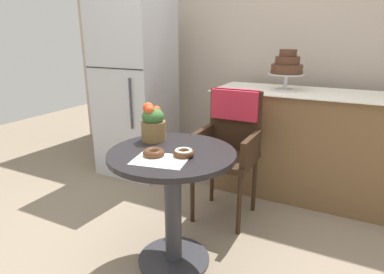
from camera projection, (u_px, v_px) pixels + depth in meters
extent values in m
plane|color=gray|center=(174.00, 260.00, 2.02)|extent=(8.00, 8.00, 0.00)
cube|color=#B2A393|center=(265.00, 34.00, 3.19)|extent=(4.80, 0.10, 2.70)
cylinder|color=black|center=(172.00, 154.00, 1.81)|extent=(0.72, 0.72, 0.03)
cylinder|color=#333338|center=(173.00, 211.00, 1.92)|extent=(0.10, 0.10, 0.69)
cylinder|color=#333338|center=(174.00, 259.00, 2.02)|extent=(0.44, 0.44, 0.02)
cube|color=#332114|center=(225.00, 159.00, 2.38)|extent=(0.42, 0.42, 0.04)
cube|color=#332114|center=(235.00, 120.00, 2.47)|extent=(0.40, 0.04, 0.46)
cube|color=#332114|center=(202.00, 141.00, 2.43)|extent=(0.04, 0.38, 0.18)
cube|color=#332114|center=(251.00, 148.00, 2.27)|extent=(0.04, 0.38, 0.18)
cube|color=#B22338|center=(236.00, 104.00, 2.43)|extent=(0.36, 0.11, 0.22)
cylinder|color=#332114|center=(192.00, 194.00, 2.38)|extent=(0.03, 0.03, 0.45)
cylinder|color=#332114|center=(239.00, 205.00, 2.23)|extent=(0.03, 0.03, 0.45)
cylinder|color=#332114|center=(212.00, 176.00, 2.69)|extent=(0.03, 0.03, 0.45)
cylinder|color=#332114|center=(254.00, 185.00, 2.53)|extent=(0.03, 0.03, 0.45)
cube|color=white|center=(160.00, 160.00, 1.68)|extent=(0.31, 0.25, 0.00)
torus|color=#4C2D19|center=(154.00, 153.00, 1.73)|extent=(0.12, 0.12, 0.04)
torus|color=#512D1E|center=(154.00, 151.00, 1.73)|extent=(0.10, 0.10, 0.02)
torus|color=#4C2D19|center=(184.00, 153.00, 1.73)|extent=(0.11, 0.11, 0.04)
torus|color=white|center=(184.00, 151.00, 1.72)|extent=(0.10, 0.10, 0.02)
cylinder|color=brown|center=(154.00, 131.00, 1.98)|extent=(0.15, 0.15, 0.12)
ellipsoid|color=#38662D|center=(153.00, 117.00, 1.96)|extent=(0.14, 0.14, 0.10)
sphere|color=#E54C23|center=(156.00, 115.00, 1.94)|extent=(0.07, 0.07, 0.07)
sphere|color=#E54C23|center=(157.00, 110.00, 1.98)|extent=(0.05, 0.05, 0.05)
sphere|color=#E54C23|center=(148.00, 108.00, 1.95)|extent=(0.07, 0.07, 0.07)
sphere|color=#E54C23|center=(150.00, 110.00, 1.92)|extent=(0.05, 0.05, 0.05)
cube|color=brown|center=(305.00, 145.00, 2.76)|extent=(1.50, 0.56, 0.90)
cube|color=white|center=(311.00, 93.00, 2.62)|extent=(1.56, 0.62, 0.01)
cylinder|color=silver|center=(285.00, 90.00, 2.71)|extent=(0.16, 0.16, 0.01)
cylinder|color=silver|center=(286.00, 82.00, 2.69)|extent=(0.03, 0.03, 0.12)
cylinder|color=silver|center=(286.00, 74.00, 2.67)|extent=(0.30, 0.30, 0.01)
cylinder|color=#4C2D1E|center=(287.00, 69.00, 2.66)|extent=(0.26, 0.25, 0.08)
cylinder|color=#4C2D1E|center=(286.00, 72.00, 2.67)|extent=(0.26, 0.26, 0.01)
cylinder|color=#4C2D1E|center=(287.00, 60.00, 2.64)|extent=(0.20, 0.20, 0.06)
cylinder|color=#4C2D1E|center=(287.00, 63.00, 2.65)|extent=(0.20, 0.20, 0.01)
cylinder|color=#4C2D1E|center=(288.00, 53.00, 2.62)|extent=(0.14, 0.14, 0.06)
cylinder|color=#4C2D1E|center=(288.00, 55.00, 2.63)|extent=(0.14, 0.14, 0.01)
cube|color=#B7BABF|center=(135.00, 88.00, 3.16)|extent=(0.64, 0.60, 1.70)
cube|color=black|center=(113.00, 68.00, 2.84)|extent=(0.63, 0.01, 0.01)
cylinder|color=#3F3F44|center=(131.00, 104.00, 2.84)|extent=(0.02, 0.02, 0.45)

